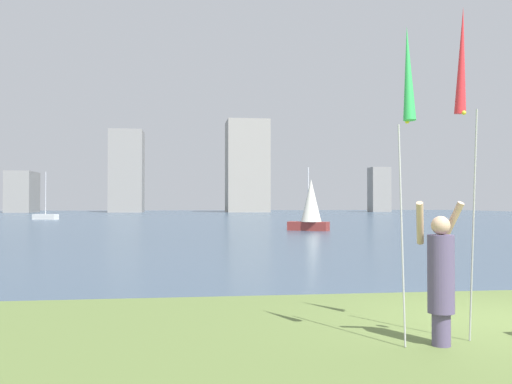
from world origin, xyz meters
The scene contains 10 objects.
ground centered at (0.00, 50.95, -0.06)m, with size 120.00×138.00×0.12m.
person centered at (-1.58, -1.38, 0.92)m, with size 0.69×0.51×1.87m.
kite_flag_left centered at (-2.08, -1.53, 3.39)m, with size 0.16×0.46×4.11m.
kite_flag_right centered at (-1.09, -1.04, 3.71)m, with size 0.16×0.54×4.55m.
sailboat_1 centered at (3.47, 27.72, 1.62)m, with size 2.70×2.13×4.14m.
sailboat_3 centered at (-19.20, 54.23, 0.35)m, with size 2.87×1.92×5.09m.
skyline_tower_0 centered at (-33.24, 98.06, 3.67)m, with size 4.35×7.97×7.34m.
skyline_tower_1 centered at (-14.75, 97.57, 7.46)m, with size 5.94×7.78×14.92m.
skyline_tower_2 centered at (7.35, 96.35, 8.51)m, with size 7.71×7.61×17.02m.
skyline_tower_3 centered at (32.63, 95.39, 4.24)m, with size 3.61×3.36×8.48m.
Camera 1 is at (-4.93, -8.34, 1.86)m, focal length 39.69 mm.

